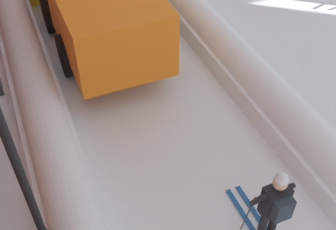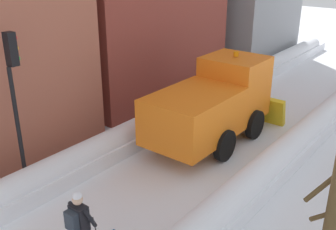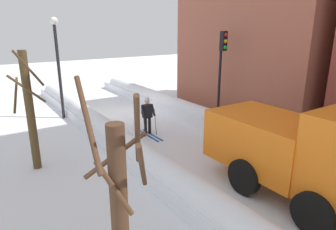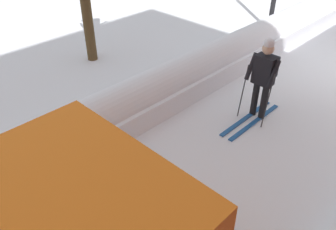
% 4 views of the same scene
% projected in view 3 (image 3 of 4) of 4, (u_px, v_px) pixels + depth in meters
% --- Properties ---
extents(ground_plane, '(80.00, 80.00, 0.00)m').
position_uv_depth(ground_plane, '(268.00, 191.00, 9.19)').
color(ground_plane, white).
extents(snowbank_left, '(1.10, 36.00, 0.95)m').
position_uv_depth(snowbank_left, '(315.00, 160.00, 10.38)').
color(snowbank_left, white).
rests_on(snowbank_left, ground).
extents(snowbank_right, '(1.10, 36.00, 0.93)m').
position_uv_depth(snowbank_right, '(207.00, 205.00, 7.77)').
color(snowbank_right, white).
rests_on(snowbank_right, ground).
extents(building_brick_near, '(7.48, 8.80, 8.33)m').
position_uv_depth(building_brick_near, '(276.00, 40.00, 16.65)').
color(building_brick_near, '#9E5642').
rests_on(building_brick_near, ground).
extents(plow_truck, '(3.20, 5.98, 3.12)m').
position_uv_depth(plow_truck, '(305.00, 152.00, 8.34)').
color(plow_truck, orange).
rests_on(plow_truck, ground).
extents(skier, '(0.62, 1.80, 1.81)m').
position_uv_depth(skier, '(147.00, 114.00, 13.72)').
color(skier, black).
rests_on(skier, ground).
extents(traffic_light_pole, '(0.28, 0.42, 4.67)m').
position_uv_depth(traffic_light_pole, '(222.00, 62.00, 14.14)').
color(traffic_light_pole, black).
rests_on(traffic_light_pole, ground).
extents(street_lamp, '(0.40, 0.40, 5.35)m').
position_uv_depth(street_lamp, '(58.00, 56.00, 15.52)').
color(street_lamp, black).
rests_on(street_lamp, ground).
extents(bare_tree_near, '(1.13, 1.15, 4.21)m').
position_uv_depth(bare_tree_near, '(30.00, 110.00, 10.05)').
color(bare_tree_near, '#4C391F').
rests_on(bare_tree_near, ground).
extents(bare_tree_mid, '(1.10, 1.31, 4.20)m').
position_uv_depth(bare_tree_mid, '(120.00, 219.00, 4.68)').
color(bare_tree_mid, '#4B301F').
rests_on(bare_tree_mid, ground).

